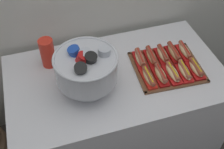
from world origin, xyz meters
The scene contains 15 objects.
ground_plane centered at (0.00, 0.00, 0.00)m, with size 10.00×10.00×0.00m, color #38332D.
buffet_table centered at (0.00, 0.00, 0.40)m, with size 1.32×0.76×0.76m.
serving_tray centered at (0.32, -0.03, 0.77)m, with size 0.43×0.39×0.01m.
hot_dog_0 centered at (0.16, -0.11, 0.79)m, with size 0.06×0.17×0.06m.
hot_dog_1 centered at (0.24, -0.11, 0.80)m, with size 0.07×0.16×0.06m.
hot_dog_2 centered at (0.31, -0.12, 0.80)m, with size 0.07×0.17×0.06m.
hot_dog_3 centered at (0.39, -0.12, 0.80)m, with size 0.08×0.18×0.06m.
hot_dog_4 centered at (0.46, -0.13, 0.80)m, with size 0.07×0.16×0.06m.
hot_dog_5 centered at (0.17, 0.06, 0.80)m, with size 0.08×0.17×0.06m.
hot_dog_6 centered at (0.25, 0.05, 0.80)m, with size 0.07×0.17×0.06m.
hot_dog_7 centered at (0.32, 0.05, 0.80)m, with size 0.08×0.17×0.06m.
hot_dog_8 centered at (0.40, 0.04, 0.80)m, with size 0.07×0.18×0.06m.
hot_dog_9 centered at (0.47, 0.04, 0.80)m, with size 0.07×0.17×0.06m.
punch_bowl centered at (-0.19, -0.06, 0.93)m, with size 0.35×0.35×0.29m.
cup_stack centered at (-0.37, 0.21, 0.86)m, with size 0.09×0.09×0.19m.
Camera 1 is at (-0.39, -1.16, 2.03)m, focal length 46.48 mm.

